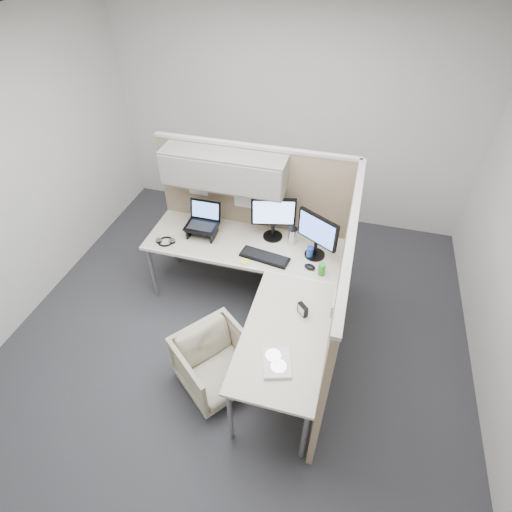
% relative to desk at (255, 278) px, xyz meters
% --- Properties ---
extents(ground, '(4.50, 4.50, 0.00)m').
position_rel_desk_xyz_m(ground, '(-0.12, -0.13, -0.69)').
color(ground, '#2D2E31').
rests_on(ground, ground).
extents(partition_back, '(2.00, 0.36, 1.63)m').
position_rel_desk_xyz_m(partition_back, '(-0.34, 0.70, 0.41)').
color(partition_back, '#8E775D').
rests_on(partition_back, ground).
extents(partition_right, '(0.07, 2.03, 1.63)m').
position_rel_desk_xyz_m(partition_right, '(0.78, -0.19, 0.13)').
color(partition_right, '#8E775D').
rests_on(partition_right, ground).
extents(desk, '(2.00, 1.98, 0.73)m').
position_rel_desk_xyz_m(desk, '(0.00, 0.00, 0.00)').
color(desk, beige).
rests_on(desk, ground).
extents(office_chair, '(0.81, 0.82, 0.62)m').
position_rel_desk_xyz_m(office_chair, '(-0.16, -0.72, -0.38)').
color(office_chair, '#BCB495').
rests_on(office_chair, ground).
extents(monitor_left, '(0.44, 0.20, 0.47)m').
position_rel_desk_xyz_m(monitor_left, '(0.03, 0.59, 0.32)').
color(monitor_left, black).
rests_on(monitor_left, desk).
extents(monitor_right, '(0.40, 0.25, 0.47)m').
position_rel_desk_xyz_m(monitor_right, '(0.49, 0.42, 0.32)').
color(monitor_right, black).
rests_on(monitor_right, desk).
extents(laptop_station, '(0.32, 0.28, 0.34)m').
position_rel_desk_xyz_m(laptop_station, '(-0.68, 0.45, 0.17)').
color(laptop_station, black).
rests_on(laptop_station, desk).
extents(keyboard, '(0.50, 0.23, 0.02)m').
position_rel_desk_xyz_m(keyboard, '(0.03, 0.25, 0.05)').
color(keyboard, black).
rests_on(keyboard, desk).
extents(mouse, '(0.13, 0.10, 0.04)m').
position_rel_desk_xyz_m(mouse, '(0.47, 0.22, 0.06)').
color(mouse, black).
rests_on(mouse, desk).
extents(travel_mug, '(0.09, 0.09, 0.19)m').
position_rel_desk_xyz_m(travel_mug, '(0.24, 0.54, 0.14)').
color(travel_mug, silver).
rests_on(travel_mug, desk).
extents(soda_can_green, '(0.07, 0.07, 0.12)m').
position_rel_desk_xyz_m(soda_can_green, '(0.59, 0.17, 0.10)').
color(soda_can_green, '#268C1E').
rests_on(soda_can_green, desk).
extents(soda_can_silver, '(0.07, 0.07, 0.12)m').
position_rel_desk_xyz_m(soda_can_silver, '(0.44, 0.38, 0.10)').
color(soda_can_silver, '#1E3FA5').
rests_on(soda_can_silver, desk).
extents(sticky_note_b, '(0.09, 0.09, 0.01)m').
position_rel_desk_xyz_m(sticky_note_b, '(-0.14, 0.14, 0.05)').
color(sticky_note_b, yellow).
rests_on(sticky_note_b, desk).
extents(sticky_note_c, '(0.10, 0.10, 0.01)m').
position_rel_desk_xyz_m(sticky_note_c, '(-0.57, 0.51, 0.05)').
color(sticky_note_c, yellow).
rests_on(sticky_note_c, desk).
extents(headphones, '(0.19, 0.19, 0.03)m').
position_rel_desk_xyz_m(headphones, '(-1.00, 0.21, 0.06)').
color(headphones, black).
rests_on(headphones, desk).
extents(paper_stack, '(0.27, 0.31, 0.03)m').
position_rel_desk_xyz_m(paper_stack, '(0.41, -0.88, 0.06)').
color(paper_stack, white).
rests_on(paper_stack, desk).
extents(desk_clock, '(0.10, 0.10, 0.10)m').
position_rel_desk_xyz_m(desk_clock, '(0.51, -0.35, 0.09)').
color(desk_clock, black).
rests_on(desk_clock, desk).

